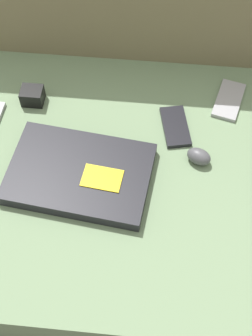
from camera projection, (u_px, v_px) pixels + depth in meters
The scene contains 8 objects.
ground_plane at pixel (126, 203), 1.23m from camera, with size 8.00×8.00×0.00m, color #4C4742.
couch_seat at pixel (126, 188), 1.17m from camera, with size 1.14×0.74×0.15m.
couch_backrest at pixel (143, 4), 1.26m from camera, with size 1.14×0.20×0.52m.
laptop at pixel (80, 174), 1.08m from camera, with size 0.35×0.26×0.03m.
computer_mouse at pixel (199, 156), 1.11m from camera, with size 0.07×0.06×0.04m.
phone_black at pixel (175, 127), 1.17m from camera, with size 0.09×0.13×0.01m.
phone_small at pixel (229, 100), 1.22m from camera, with size 0.09×0.14×0.01m.
charger_brick at pixel (32, 96), 1.21m from camera, with size 0.06×0.05×0.04m.
Camera 1 is at (0.06, -0.59, 1.08)m, focal length 50.00 mm.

